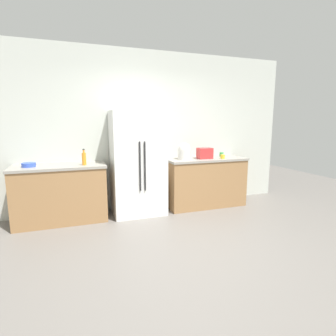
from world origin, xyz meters
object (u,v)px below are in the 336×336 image
(toaster, at_px, (205,153))
(cup_b, at_px, (223,157))
(cup_a, at_px, (221,154))
(refrigerator, at_px, (138,163))
(bowl_a, at_px, (29,165))
(bottle_a, at_px, (84,158))
(rice_cooker, at_px, (184,152))

(toaster, relative_size, cup_b, 3.24)
(toaster, height_order, cup_a, toaster)
(refrigerator, relative_size, cup_a, 22.19)
(cup_a, height_order, bowl_a, cup_a)
(bottle_a, bearing_deg, cup_a, 5.09)
(cup_b, bearing_deg, bowl_a, 177.04)
(refrigerator, bearing_deg, toaster, -1.51)
(cup_a, distance_m, cup_b, 0.33)
(rice_cooker, bearing_deg, cup_a, 9.22)
(toaster, relative_size, rice_cooker, 0.89)
(toaster, distance_m, cup_b, 0.33)
(rice_cooker, xyz_separation_m, bowl_a, (-2.52, 0.01, -0.11))
(toaster, bearing_deg, cup_b, -19.71)
(toaster, relative_size, bottle_a, 1.04)
(bottle_a, bearing_deg, rice_cooker, 3.05)
(refrigerator, bearing_deg, rice_cooker, 1.11)
(bottle_a, relative_size, cup_b, 3.13)
(toaster, xyz_separation_m, rice_cooker, (-0.38, 0.05, 0.04))
(refrigerator, distance_m, bottle_a, 0.88)
(rice_cooker, xyz_separation_m, cup_b, (0.69, -0.16, -0.10))
(toaster, height_order, bowl_a, toaster)
(cup_a, xyz_separation_m, cup_b, (-0.15, -0.30, -0.00))
(refrigerator, distance_m, cup_b, 1.56)
(bottle_a, height_order, bowl_a, bottle_a)
(rice_cooker, distance_m, bottle_a, 1.73)
(rice_cooker, distance_m, bowl_a, 2.52)
(toaster, xyz_separation_m, bottle_a, (-2.11, -0.04, 0.01))
(cup_b, bearing_deg, rice_cooker, 166.99)
(bottle_a, bearing_deg, cup_b, -1.61)
(bowl_a, bearing_deg, bottle_a, -7.07)
(refrigerator, height_order, cup_b, refrigerator)
(bottle_a, xyz_separation_m, cup_a, (2.57, 0.23, -0.06))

